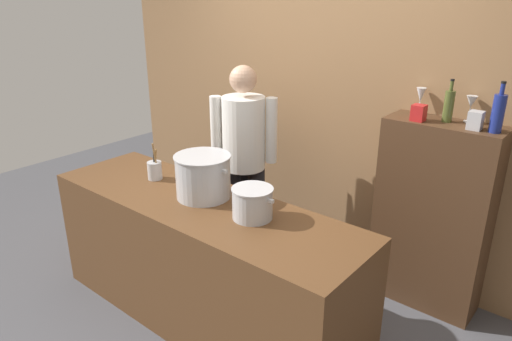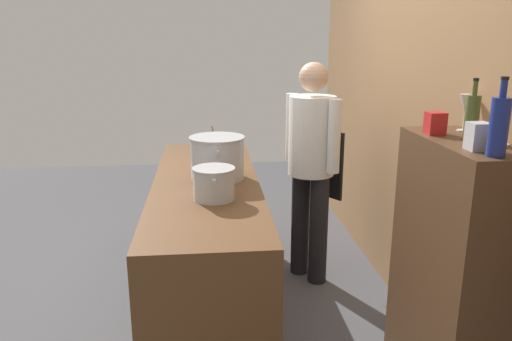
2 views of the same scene
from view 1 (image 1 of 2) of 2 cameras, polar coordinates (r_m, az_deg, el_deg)
The scene contains 14 objects.
ground_plane at distance 3.54m, azimuth -6.18°, elevation -17.14°, with size 8.00×8.00×0.00m, color #4C4C51.
brick_back_panel at distance 3.94m, azimuth 7.86°, elevation 10.90°, with size 4.40×0.10×3.00m, color olive.
prep_counter at distance 3.28m, azimuth -6.49°, elevation -10.97°, with size 2.33×0.70×0.90m, color brown.
bar_cabinet at distance 3.56m, azimuth 20.60°, elevation -5.27°, with size 0.76×0.32×1.38m, color #472D1C.
chef at distance 3.76m, azimuth -1.48°, elevation 2.18°, with size 0.46×0.41×1.66m.
stockpot_large at distance 3.09m, azimuth -6.46°, elevation -0.70°, with size 0.43×0.37×0.29m.
stockpot_small at distance 2.81m, azimuth -0.44°, elevation -3.98°, with size 0.32×0.25×0.19m.
utensil_crock at distance 3.47m, azimuth -12.21°, elevation 0.07°, with size 0.10×0.10×0.28m.
wine_bottle_cobalt at distance 3.18m, azimuth 27.35°, elevation 6.26°, with size 0.07×0.07×0.31m.
wine_bottle_olive at distance 3.32m, azimuth 22.38°, elevation 7.31°, with size 0.06×0.06×0.28m.
wine_glass_tall at distance 3.37m, azimuth 24.69°, elevation 7.46°, with size 0.07×0.07×0.17m.
wine_glass_short at distance 3.46m, azimuth 19.39°, elevation 8.56°, with size 0.07×0.07×0.18m.
spice_tin_red at distance 3.29m, azimuth 19.17°, elevation 6.64°, with size 0.08×0.08×0.11m, color red.
spice_tin_silver at distance 3.21m, azimuth 25.13°, elevation 5.53°, with size 0.08×0.08×0.12m, color #B2B2B7.
Camera 1 is at (2.04, -1.89, 2.19)m, focal length 32.90 mm.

